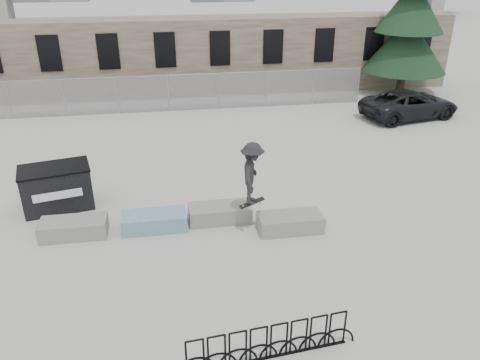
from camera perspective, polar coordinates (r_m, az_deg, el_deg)
name	(u,v)px	position (r m, az deg, el deg)	size (l,w,h in m)	color
ground	(181,226)	(15.14, -7.15, -5.64)	(120.00, 120.00, 0.00)	#A7A7A3
stone_wall	(165,57)	(29.73, -9.08, 14.58)	(36.00, 2.58, 4.50)	brown
chainlink_fence	(168,93)	(26.35, -8.72, 10.47)	(22.06, 0.06, 2.02)	gray
planter_far_left	(74,227)	(15.31, -19.61, -5.45)	(2.00, 0.90, 0.53)	gray
planter_center_left	(155,221)	(15.02, -10.38, -4.89)	(2.00, 0.90, 0.53)	teal
planter_center_right	(220,212)	(15.24, -2.46, -3.96)	(2.00, 0.90, 0.53)	gray
planter_offset	(290,222)	(14.78, 6.15, -5.11)	(2.00, 0.90, 0.53)	gray
dumpster	(57,187)	(16.97, -21.42, -0.84)	(2.50, 1.83, 1.49)	black
bike_rack	(269,343)	(10.47, 3.52, -19.20)	(4.03, 0.43, 0.90)	black
spruce_tree	(411,16)	(30.88, 20.08, 18.22)	(5.00, 5.00, 11.50)	#38281E
suv	(410,104)	(26.60, 19.99, 8.69)	(2.43, 5.27, 1.47)	black
skateboarder	(252,174)	(13.90, 1.49, 0.80)	(1.03, 1.39, 2.08)	black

